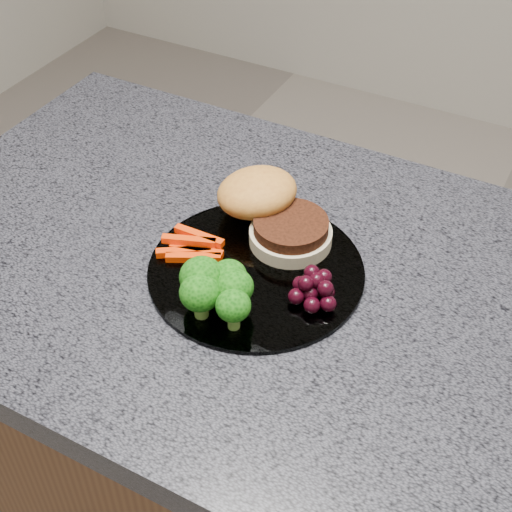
{
  "coord_description": "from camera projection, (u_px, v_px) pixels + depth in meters",
  "views": [
    {
      "loc": [
        0.17,
        -0.56,
        1.49
      ],
      "look_at": [
        -0.12,
        -0.01,
        0.93
      ],
      "focal_mm": 50.0,
      "sensor_mm": 36.0,
      "label": 1
    }
  ],
  "objects": [
    {
      "name": "island_cabinet",
      "position": [
        324.0,
        504.0,
        1.14
      ],
      "size": [
        1.2,
        0.6,
        0.86
      ],
      "primitive_type": "cube",
      "color": "brown",
      "rests_on": "ground"
    },
    {
      "name": "countertop",
      "position": [
        349.0,
        312.0,
        0.84
      ],
      "size": [
        1.2,
        0.6,
        0.04
      ],
      "primitive_type": "cube",
      "color": "#464650",
      "rests_on": "island_cabinet"
    },
    {
      "name": "plate",
      "position": [
        256.0,
        270.0,
        0.85
      ],
      "size": [
        0.26,
        0.26,
        0.01
      ],
      "primitive_type": "cylinder",
      "color": "white",
      "rests_on": "countertop"
    },
    {
      "name": "burger",
      "position": [
        269.0,
        209.0,
        0.9
      ],
      "size": [
        0.19,
        0.16,
        0.06
      ],
      "rotation": [
        0.0,
        0.0,
        -0.34
      ],
      "color": "#CCB98F",
      "rests_on": "plate"
    },
    {
      "name": "carrot_sticks",
      "position": [
        193.0,
        247.0,
        0.87
      ],
      "size": [
        0.08,
        0.06,
        0.02
      ],
      "rotation": [
        0.0,
        0.0,
        0.09
      ],
      "color": "#F43604",
      "rests_on": "plate"
    },
    {
      "name": "broccoli",
      "position": [
        216.0,
        287.0,
        0.78
      ],
      "size": [
        0.1,
        0.08,
        0.06
      ],
      "rotation": [
        0.0,
        0.0,
        -0.07
      ],
      "color": "olive",
      "rests_on": "plate"
    },
    {
      "name": "grape_bunch",
      "position": [
        315.0,
        288.0,
        0.81
      ],
      "size": [
        0.06,
        0.06,
        0.03
      ],
      "rotation": [
        0.0,
        0.0,
        0.4
      ],
      "color": "black",
      "rests_on": "plate"
    }
  ]
}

